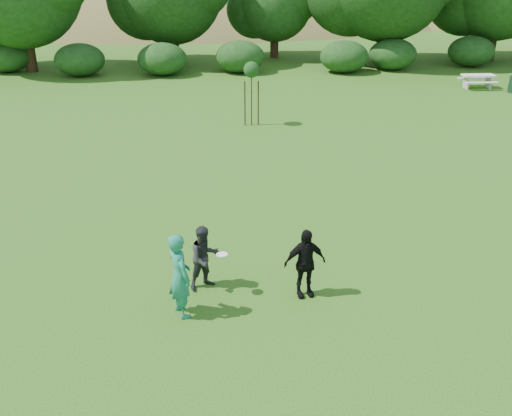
{
  "coord_description": "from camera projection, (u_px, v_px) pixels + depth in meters",
  "views": [
    {
      "loc": [
        -0.83,
        -10.78,
        7.55
      ],
      "look_at": [
        0.0,
        3.0,
        1.1
      ],
      "focal_mm": 40.0,
      "sensor_mm": 36.0,
      "label": 1
    }
  ],
  "objects": [
    {
      "name": "picnic_table",
      "position": [
        478.0,
        79.0,
        32.3
      ],
      "size": [
        1.8,
        1.48,
        0.76
      ],
      "color": "silver",
      "rests_on": "ground"
    },
    {
      "name": "sapling",
      "position": [
        251.0,
        72.0,
        24.93
      ],
      "size": [
        0.7,
        0.7,
        2.85
      ],
      "color": "#3C2917",
      "rests_on": "ground"
    },
    {
      "name": "player_teal",
      "position": [
        180.0,
        275.0,
        12.35
      ],
      "size": [
        0.76,
        0.86,
        1.99
      ],
      "primitive_type": "imported",
      "rotation": [
        0.0,
        0.0,
        2.06
      ],
      "color": "#1C7E63",
      "rests_on": "ground"
    },
    {
      "name": "player_black",
      "position": [
        305.0,
        263.0,
        13.1
      ],
      "size": [
        1.07,
        0.61,
        1.71
      ],
      "primitive_type": "imported",
      "rotation": [
        0.0,
        0.0,
        0.21
      ],
      "color": "black",
      "rests_on": "ground"
    },
    {
      "name": "player_grey",
      "position": [
        205.0,
        258.0,
        13.42
      ],
      "size": [
        0.98,
        0.91,
        1.61
      ],
      "primitive_type": "imported",
      "rotation": [
        0.0,
        0.0,
        0.5
      ],
      "color": "#262628",
      "rests_on": "ground"
    },
    {
      "name": "hillside",
      "position": [
        224.0,
        96.0,
        79.94
      ],
      "size": [
        150.0,
        72.0,
        52.0
      ],
      "color": "olive",
      "rests_on": "ground"
    },
    {
      "name": "frisbee",
      "position": [
        222.0,
        255.0,
        13.03
      ],
      "size": [
        0.27,
        0.27,
        0.04
      ],
      "color": "white",
      "rests_on": "ground"
    },
    {
      "name": "ground",
      "position": [
        264.0,
        307.0,
        12.99
      ],
      "size": [
        120.0,
        120.0,
        0.0
      ],
      "primitive_type": "plane",
      "color": "#19470C",
      "rests_on": "ground"
    }
  ]
}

